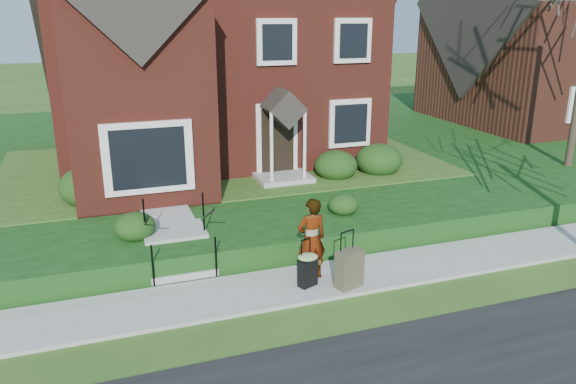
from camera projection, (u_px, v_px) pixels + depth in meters
name	position (u px, v px, depth m)	size (l,w,h in m)	color
ground	(313.00, 284.00, 11.73)	(120.00, 120.00, 0.00)	#2D5119
sidewalk	(313.00, 282.00, 11.72)	(60.00, 1.60, 0.08)	#9E9B93
terrace	(305.00, 145.00, 22.69)	(44.00, 20.00, 0.60)	#103A10
walkway	(159.00, 197.00, 15.24)	(1.20, 6.00, 0.06)	#9E9B93
main_house	(202.00, 17.00, 18.68)	(10.40, 10.20, 9.40)	maroon
neighbour_house	(556.00, 16.00, 25.05)	(9.40, 8.00, 9.20)	brown
front_steps	(178.00, 246.00, 12.45)	(1.40, 2.02, 1.50)	#9E9B93
foundation_shrubs	(247.00, 173.00, 15.89)	(10.11, 4.27, 1.11)	black
woman	(311.00, 239.00, 11.57)	(0.64, 0.42, 1.76)	#999999
suitcase_black	(308.00, 268.00, 11.36)	(0.52, 0.48, 1.02)	black
suitcase_olive	(349.00, 269.00, 11.32)	(0.62, 0.46, 1.20)	#4D4A33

